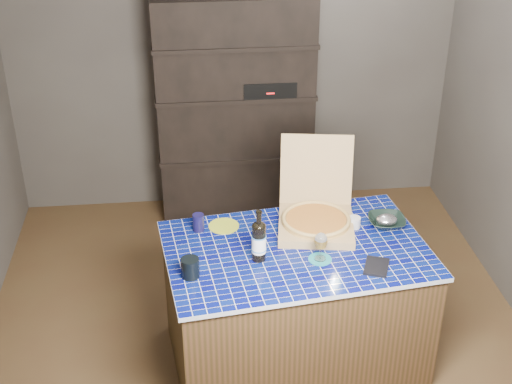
{
  "coord_description": "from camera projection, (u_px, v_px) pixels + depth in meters",
  "views": [
    {
      "loc": [
        -0.39,
        -3.63,
        3.05
      ],
      "look_at": [
        -0.0,
        0.0,
        1.01
      ],
      "focal_mm": 50.0,
      "sensor_mm": 36.0,
      "label": 1
    }
  ],
  "objects": [
    {
      "name": "kitchen_island",
      "position": [
        295.0,
        305.0,
        4.23
      ],
      "size": [
        1.58,
        1.11,
        0.81
      ],
      "rotation": [
        0.0,
        0.0,
        0.12
      ],
      "color": "#4E311F",
      "rests_on": "floor"
    },
    {
      "name": "white_jar",
      "position": [
        354.0,
        222.0,
        4.21
      ],
      "size": [
        0.08,
        0.08,
        0.06
      ],
      "primitive_type": "cylinder",
      "color": "silver",
      "rests_on": "kitchen_island"
    },
    {
      "name": "tumbler",
      "position": [
        190.0,
        268.0,
        3.77
      ],
      "size": [
        0.1,
        0.1,
        0.11
      ],
      "primitive_type": "cylinder",
      "color": "black",
      "rests_on": "kitchen_island"
    },
    {
      "name": "navy_cup",
      "position": [
        198.0,
        223.0,
        4.17
      ],
      "size": [
        0.07,
        0.07,
        0.11
      ],
      "primitive_type": "cylinder",
      "color": "black",
      "rests_on": "kitchen_island"
    },
    {
      "name": "pizza_box",
      "position": [
        316.0,
        217.0,
        4.2
      ],
      "size": [
        0.51,
        0.59,
        0.48
      ],
      "rotation": [
        0.0,
        0.0,
        -0.16
      ],
      "color": "tan",
      "rests_on": "kitchen_island"
    },
    {
      "name": "mead_bottle",
      "position": [
        259.0,
        241.0,
        3.88
      ],
      "size": [
        0.08,
        0.08,
        0.31
      ],
      "color": "black",
      "rests_on": "kitchen_island"
    },
    {
      "name": "green_trivet",
      "position": [
        224.0,
        226.0,
        4.23
      ],
      "size": [
        0.18,
        0.18,
        0.01
      ],
      "primitive_type": "cylinder",
      "color": "#A2AF25",
      "rests_on": "kitchen_island"
    },
    {
      "name": "room",
      "position": [
        256.0,
        156.0,
        4.06
      ],
      "size": [
        3.5,
        3.5,
        3.5
      ],
      "color": "brown",
      "rests_on": "ground"
    },
    {
      "name": "teal_trivet",
      "position": [
        320.0,
        259.0,
        3.93
      ],
      "size": [
        0.13,
        0.13,
        0.01
      ],
      "primitive_type": "cylinder",
      "color": "#18777F",
      "rests_on": "kitchen_island"
    },
    {
      "name": "wine_glass",
      "position": [
        321.0,
        242.0,
        3.87
      ],
      "size": [
        0.07,
        0.07,
        0.17
      ],
      "color": "white",
      "rests_on": "teal_trivet"
    },
    {
      "name": "foil_contents",
      "position": [
        387.0,
        220.0,
        4.22
      ],
      "size": [
        0.13,
        0.11,
        0.06
      ],
      "primitive_type": "ellipsoid",
      "color": "silver",
      "rests_on": "bowl"
    },
    {
      "name": "shelving_unit",
      "position": [
        236.0,
        110.0,
        5.56
      ],
      "size": [
        1.2,
        0.41,
        1.8
      ],
      "color": "black",
      "rests_on": "floor"
    },
    {
      "name": "dvd_case",
      "position": [
        377.0,
        267.0,
        3.86
      ],
      "size": [
        0.18,
        0.21,
        0.01
      ],
      "primitive_type": "cube",
      "rotation": [
        0.0,
        0.0,
        -0.37
      ],
      "color": "black",
      "rests_on": "kitchen_island"
    },
    {
      "name": "bowl",
      "position": [
        387.0,
        222.0,
        4.23
      ],
      "size": [
        0.23,
        0.23,
        0.05
      ],
      "primitive_type": "imported",
      "rotation": [
        0.0,
        0.0,
        -0.07
      ],
      "color": "black",
      "rests_on": "kitchen_island"
    }
  ]
}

